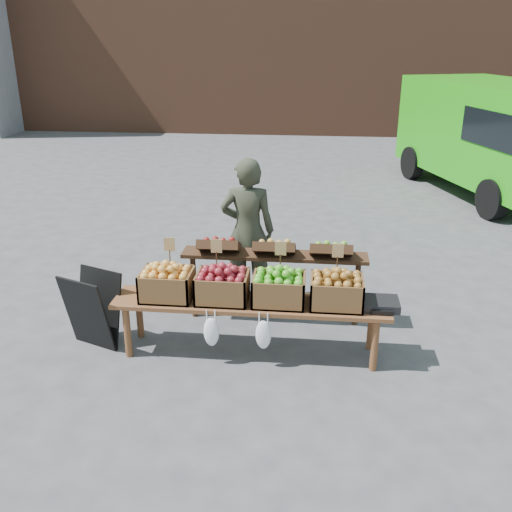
# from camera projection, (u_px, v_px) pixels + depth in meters

# --- Properties ---
(ground) EXTENTS (80.00, 80.00, 0.00)m
(ground) POSITION_uv_depth(u_px,v_px,m) (353.00, 357.00, 5.68)
(ground) COLOR #49494B
(delivery_van) EXTENTS (3.57, 5.23, 2.14)m
(delivery_van) POSITION_uv_depth(u_px,v_px,m) (496.00, 140.00, 11.03)
(delivery_van) COLOR #20A111
(delivery_van) RESTS_ON ground
(vendor) EXTENTS (0.65, 0.44, 1.73)m
(vendor) POSITION_uv_depth(u_px,v_px,m) (248.00, 231.00, 6.63)
(vendor) COLOR #2E3123
(vendor) RESTS_ON ground
(chalkboard_sign) EXTENTS (0.60, 0.47, 0.80)m
(chalkboard_sign) POSITION_uv_depth(u_px,v_px,m) (93.00, 310.00, 5.76)
(chalkboard_sign) COLOR black
(chalkboard_sign) RESTS_ON ground
(back_table) EXTENTS (2.10, 0.44, 1.04)m
(back_table) POSITION_uv_depth(u_px,v_px,m) (274.00, 277.00, 6.23)
(back_table) COLOR #372113
(back_table) RESTS_ON ground
(display_bench) EXTENTS (2.70, 0.56, 0.57)m
(display_bench) POSITION_uv_depth(u_px,v_px,m) (251.00, 327.00, 5.67)
(display_bench) COLOR brown
(display_bench) RESTS_ON ground
(crate_golden_apples) EXTENTS (0.50, 0.40, 0.28)m
(crate_golden_apples) POSITION_uv_depth(u_px,v_px,m) (167.00, 285.00, 5.59)
(crate_golden_apples) COLOR gold
(crate_golden_apples) RESTS_ON display_bench
(crate_russet_pears) EXTENTS (0.50, 0.40, 0.28)m
(crate_russet_pears) POSITION_uv_depth(u_px,v_px,m) (222.00, 287.00, 5.54)
(crate_russet_pears) COLOR maroon
(crate_russet_pears) RESTS_ON display_bench
(crate_red_apples) EXTENTS (0.50, 0.40, 0.28)m
(crate_red_apples) POSITION_uv_depth(u_px,v_px,m) (279.00, 290.00, 5.48)
(crate_red_apples) COLOR #3A971D
(crate_red_apples) RESTS_ON display_bench
(crate_green_apples) EXTENTS (0.50, 0.40, 0.28)m
(crate_green_apples) POSITION_uv_depth(u_px,v_px,m) (336.00, 292.00, 5.43)
(crate_green_apples) COLOR #A67525
(crate_green_apples) RESTS_ON display_bench
(weighing_scale) EXTENTS (0.34, 0.30, 0.08)m
(weighing_scale) POSITION_uv_depth(u_px,v_px,m) (381.00, 304.00, 5.42)
(weighing_scale) COLOR black
(weighing_scale) RESTS_ON display_bench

